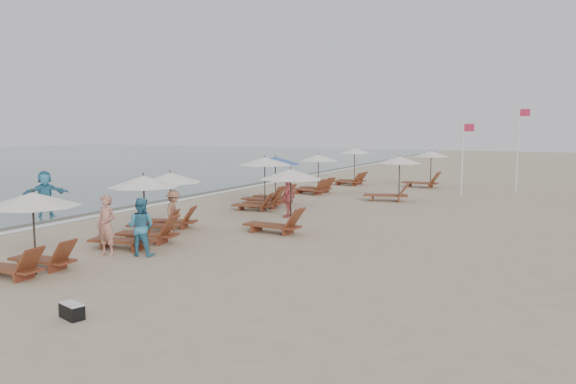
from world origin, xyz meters
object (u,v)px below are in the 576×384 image
at_px(lounger_station_3, 261,180).
at_px(inland_station_2, 426,166).
at_px(lounger_station_6, 351,167).
at_px(inland_station_1, 393,175).
at_px(duffel_bag, 72,311).
at_px(beachgoer_far_a, 289,198).
at_px(beachgoer_near, 106,226).
at_px(lounger_station_2, 166,200).
at_px(beachgoer_mid_b, 174,212).
at_px(waterline_walker, 45,194).
at_px(lounger_station_0, 29,229).
at_px(lounger_station_1, 138,213).
at_px(flag_pole_near, 463,154).
at_px(beachgoer_mid_a, 141,227).
at_px(lounger_station_5, 315,174).
at_px(inland_station_0, 282,195).
at_px(lounger_station_4, 271,180).

xyz_separation_m(lounger_station_3, inland_station_2, (4.48, 12.75, -0.02)).
relative_size(lounger_station_6, inland_station_1, 0.82).
bearing_deg(inland_station_2, duffel_bag, -91.51).
bearing_deg(beachgoer_far_a, beachgoer_near, -7.85).
relative_size(lounger_station_2, beachgoer_mid_b, 1.67).
bearing_deg(waterline_walker, lounger_station_2, -60.45).
bearing_deg(lounger_station_2, lounger_station_3, 84.74).
xyz_separation_m(lounger_station_0, lounger_station_3, (-0.22, 12.41, 0.18)).
bearing_deg(lounger_station_3, lounger_station_0, -88.98).
xyz_separation_m(lounger_station_0, beachgoer_far_a, (1.85, 10.95, -0.35)).
height_order(lounger_station_3, inland_station_1, lounger_station_3).
bearing_deg(waterline_walker, lounger_station_1, -79.54).
distance_m(inland_station_2, beachgoer_mid_b, 19.61).
bearing_deg(lounger_station_1, lounger_station_0, -92.57).
bearing_deg(lounger_station_2, flag_pole_near, 63.20).
height_order(beachgoer_mid_a, waterline_walker, waterline_walker).
bearing_deg(beachgoer_mid_a, beachgoer_mid_b, -82.42).
xyz_separation_m(inland_station_2, beachgoer_far_a, (-2.41, -14.21, -0.50)).
bearing_deg(lounger_station_0, flag_pole_near, 72.20).
distance_m(lounger_station_5, inland_station_2, 7.69).
bearing_deg(lounger_station_2, beachgoer_mid_b, -29.01).
relative_size(lounger_station_6, beachgoer_mid_b, 1.58).
relative_size(lounger_station_3, flag_pole_near, 0.64).
xyz_separation_m(lounger_station_1, beachgoer_near, (0.08, -1.43, -0.17)).
bearing_deg(lounger_station_3, beachgoer_mid_b, -89.82).
bearing_deg(inland_station_2, waterline_walker, -121.44).
height_order(lounger_station_2, inland_station_1, inland_station_1).
xyz_separation_m(lounger_station_6, beachgoer_mid_a, (1.48, -21.77, -0.32)).
height_order(lounger_station_1, flag_pole_near, flag_pole_near).
xyz_separation_m(lounger_station_2, beachgoer_mid_b, (0.57, -0.32, -0.35)).
bearing_deg(inland_station_2, flag_pole_near, -51.26).
xyz_separation_m(lounger_station_5, beachgoer_mid_a, (1.68, -16.33, -0.27)).
bearing_deg(beachgoer_mid_b, beachgoer_far_a, -39.66).
distance_m(inland_station_1, beachgoer_mid_b, 12.70).
height_order(lounger_station_6, beachgoer_far_a, lounger_station_6).
bearing_deg(flag_pole_near, lounger_station_3, -127.64).
relative_size(lounger_station_6, flag_pole_near, 0.58).
height_order(lounger_station_0, duffel_bag, lounger_station_0).
xyz_separation_m(lounger_station_3, lounger_station_6, (-0.13, 12.18, -0.15)).
bearing_deg(lounger_station_6, waterline_walker, -110.53).
distance_m(lounger_station_0, beachgoer_mid_a, 3.06).
relative_size(inland_station_2, beachgoer_near, 1.62).
distance_m(inland_station_0, beachgoer_mid_a, 5.36).
xyz_separation_m(lounger_station_2, lounger_station_6, (0.42, 18.20, 0.06)).
bearing_deg(lounger_station_6, flag_pole_near, -21.14).
bearing_deg(lounger_station_0, lounger_station_5, 91.64).
bearing_deg(beachgoer_near, lounger_station_5, 91.23).
height_order(lounger_station_2, flag_pole_near, flag_pole_near).
xyz_separation_m(lounger_station_1, inland_station_2, (4.08, 21.34, 0.24)).
bearing_deg(lounger_station_4, beachgoer_near, -85.32).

